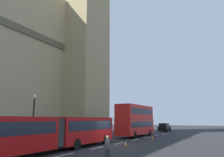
# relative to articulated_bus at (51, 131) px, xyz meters

# --- Properties ---
(ground_plane) EXTENTS (160.00, 160.00, 0.00)m
(ground_plane) POSITION_rel_articulated_bus_xyz_m (6.46, -1.99, -1.75)
(ground_plane) COLOR #262628
(lane_centre_marking) EXTENTS (39.00, 0.16, 0.01)m
(lane_centre_marking) POSITION_rel_articulated_bus_xyz_m (8.65, -1.99, -1.74)
(lane_centre_marking) COLOR silver
(lane_centre_marking) RESTS_ON ground_plane
(articulated_bus) EXTENTS (16.94, 2.54, 2.90)m
(articulated_bus) POSITION_rel_articulated_bus_xyz_m (0.00, 0.00, 0.00)
(articulated_bus) COLOR #B20F0F
(articulated_bus) RESTS_ON ground_plane
(double_decker_bus) EXTENTS (10.02, 2.54, 4.90)m
(double_decker_bus) POSITION_rel_articulated_bus_xyz_m (18.40, 0.00, 0.96)
(double_decker_bus) COLOR red
(double_decker_bus) RESTS_ON ground_plane
(sedan_lead) EXTENTS (4.40, 1.86, 1.85)m
(sedan_lead) POSITION_rel_articulated_bus_xyz_m (33.89, -0.26, -0.83)
(sedan_lead) COLOR black
(sedan_lead) RESTS_ON ground_plane
(traffic_cone_west) EXTENTS (0.36, 0.36, 0.58)m
(traffic_cone_west) POSITION_rel_articulated_bus_xyz_m (6.58, -3.82, -1.46)
(traffic_cone_west) COLOR black
(traffic_cone_west) RESTS_ON ground_plane
(traffic_cone_middle) EXTENTS (0.36, 0.36, 0.58)m
(traffic_cone_middle) POSITION_rel_articulated_bus_xyz_m (14.47, -4.00, -1.46)
(traffic_cone_middle) COLOR black
(traffic_cone_middle) RESTS_ON ground_plane
(street_lamp) EXTENTS (0.44, 0.44, 5.27)m
(street_lamp) POSITION_rel_articulated_bus_xyz_m (1.84, 4.51, 1.31)
(street_lamp) COLOR black
(street_lamp) RESTS_ON ground_plane
(pedestrian_near_cones) EXTENTS (0.46, 0.37, 1.69)m
(pedestrian_near_cones) POSITION_rel_articulated_bus_xyz_m (-1.51, -6.48, -0.83)
(pedestrian_near_cones) COLOR #333333
(pedestrian_near_cones) RESTS_ON ground_plane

